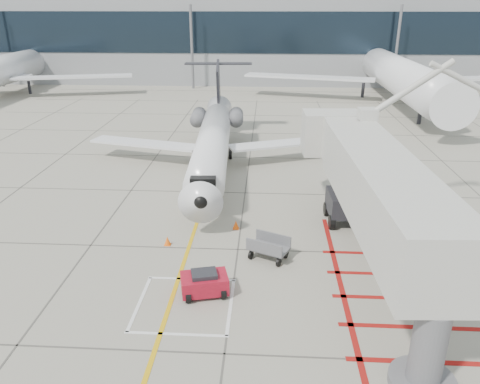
{
  "coord_description": "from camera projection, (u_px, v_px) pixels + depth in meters",
  "views": [
    {
      "loc": [
        1.4,
        -17.87,
        12.21
      ],
      "look_at": [
        0.0,
        6.0,
        2.5
      ],
      "focal_mm": 35.0,
      "sensor_mm": 36.0,
      "label": 1
    }
  ],
  "objects": [
    {
      "name": "ground_plane",
      "position": [
        232.0,
        293.0,
        21.2
      ],
      "size": [
        260.0,
        260.0,
        0.0
      ],
      "primitive_type": "plane",
      "color": "#9B9685",
      "rests_on": "ground"
    },
    {
      "name": "regional_jet",
      "position": [
        211.0,
        132.0,
        33.77
      ],
      "size": [
        22.71,
        27.92,
        7.01
      ],
      "primitive_type": null,
      "rotation": [
        0.0,
        0.0,
        0.06
      ],
      "color": "white",
      "rests_on": "ground_plane"
    },
    {
      "name": "jet_bridge",
      "position": [
        381.0,
        203.0,
        20.83
      ],
      "size": [
        10.25,
        20.08,
        7.86
      ],
      "primitive_type": null,
      "rotation": [
        0.0,
        0.0,
        0.05
      ],
      "color": "beige",
      "rests_on": "ground_plane"
    },
    {
      "name": "pushback_tug",
      "position": [
        204.0,
        282.0,
        20.88
      ],
      "size": [
        2.32,
        1.75,
        1.2
      ],
      "primitive_type": null,
      "rotation": [
        0.0,
        0.0,
        0.24
      ],
      "color": "#A50F23",
      "rests_on": "ground_plane"
    },
    {
      "name": "baggage_cart",
      "position": [
        269.0,
        248.0,
        23.82
      ],
      "size": [
        2.3,
        1.95,
        1.24
      ],
      "primitive_type": null,
      "rotation": [
        0.0,
        0.0,
        -0.44
      ],
      "color": "#5A5A5F",
      "rests_on": "ground_plane"
    },
    {
      "name": "ground_power_unit",
      "position": [
        394.0,
        235.0,
        24.59
      ],
      "size": [
        2.41,
        1.89,
        1.67
      ],
      "primitive_type": null,
      "rotation": [
        0.0,
        0.0,
        0.35
      ],
      "color": "beige",
      "rests_on": "ground_plane"
    },
    {
      "name": "cone_nose",
      "position": [
        167.0,
        241.0,
        25.29
      ],
      "size": [
        0.36,
        0.36,
        0.5
      ],
      "primitive_type": "cone",
      "color": "#FF5E0D",
      "rests_on": "ground_plane"
    },
    {
      "name": "cone_side",
      "position": [
        236.0,
        225.0,
        27.1
      ],
      "size": [
        0.37,
        0.37,
        0.51
      ],
      "primitive_type": "cone",
      "color": "#E9510C",
      "rests_on": "ground_plane"
    },
    {
      "name": "terminal_building",
      "position": [
        317.0,
        34.0,
        82.77
      ],
      "size": [
        180.0,
        28.0,
        14.0
      ],
      "primitive_type": "cube",
      "color": "gray",
      "rests_on": "ground_plane"
    },
    {
      "name": "terminal_glass_band",
      "position": [
        327.0,
        33.0,
        69.4
      ],
      "size": [
        180.0,
        0.1,
        6.0
      ],
      "primitive_type": "cube",
      "color": "black",
      "rests_on": "ground_plane"
    },
    {
      "name": "bg_aircraft_c",
      "position": [
        396.0,
        50.0,
        60.31
      ],
      "size": [
        39.25,
        43.61,
        13.08
      ],
      "primitive_type": null,
      "color": "silver",
      "rests_on": "ground_plane"
    }
  ]
}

